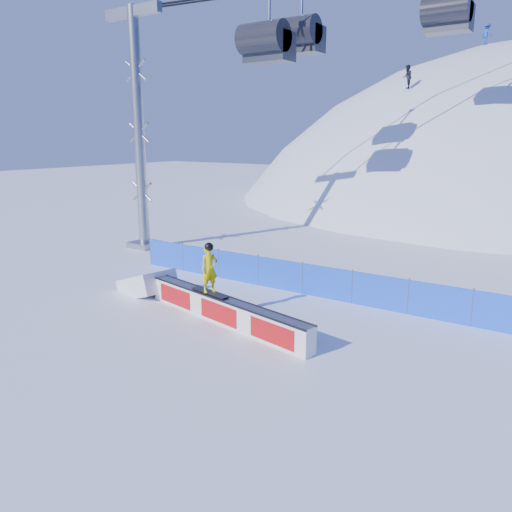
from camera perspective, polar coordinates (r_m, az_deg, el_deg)
The scene contains 6 objects.
ground at distance 14.00m, azimuth 7.20°, elevation -11.08°, with size 160.00×160.00×0.00m, color white.
snow_hill at distance 58.77m, azimuth 25.95°, elevation -11.86°, with size 64.00×64.00×64.00m.
safety_fence at distance 17.68m, azimuth 13.89°, elevation -4.01°, with size 22.05×0.05×1.30m.
rail_box at distance 15.94m, azimuth -3.69°, elevation -6.25°, with size 7.11×1.95×0.86m.
snow_ramp at distance 19.52m, azimuth -12.28°, elevation -4.11°, with size 2.12×1.42×0.80m, color white, non-canonical shape.
snowboarder at distance 16.07m, azimuth -5.35°, elevation -1.42°, with size 1.63×0.67×1.67m.
Camera 1 is at (5.62, -11.44, 5.79)m, focal length 35.00 mm.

